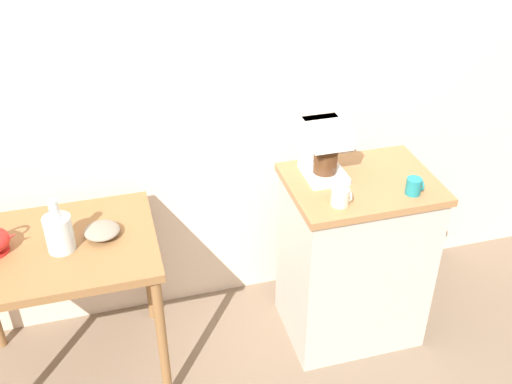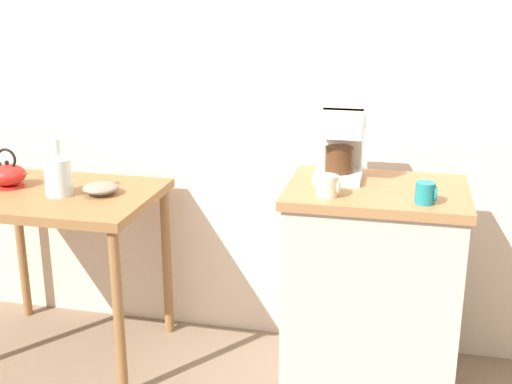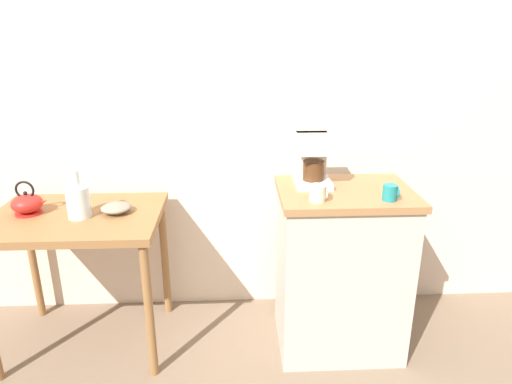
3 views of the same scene
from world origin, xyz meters
The scene contains 10 objects.
ground_plane centered at (0.00, 0.00, 0.00)m, with size 8.00×8.00×0.00m, color #7A6651.
back_wall centered at (0.10, 0.48, 1.40)m, with size 4.40×0.10×2.80m, color beige.
wooden_table centered at (-0.71, 0.05, 0.68)m, with size 0.86×0.64×0.78m.
kitchen_counter centered at (0.67, -0.01, 0.46)m, with size 0.68×0.51×0.91m.
bowl_stoneware centered at (-0.50, 0.06, 0.81)m, with size 0.15×0.15×0.05m.
teakettle centered at (-0.95, 0.07, 0.84)m, with size 0.19×0.15×0.18m.
glass_carafe_vase centered at (-0.67, 0.02, 0.87)m, with size 0.12×0.12×0.25m.
coffee_maker centered at (0.51, 0.10, 1.05)m, with size 0.18×0.22×0.26m.
mug_small_cream centered at (0.50, -0.16, 0.95)m, with size 0.09×0.08×0.08m.
mug_dark_teal centered at (0.84, -0.17, 0.95)m, with size 0.07×0.07×0.08m.
Camera 3 is at (0.11, -2.16, 1.68)m, focal length 32.15 mm.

